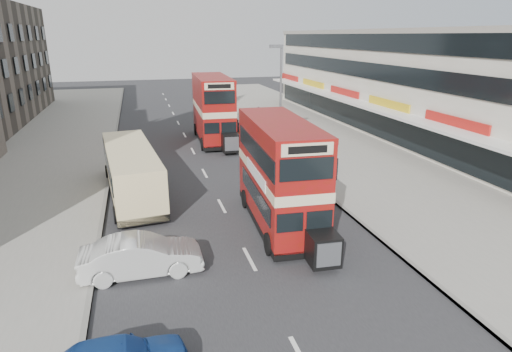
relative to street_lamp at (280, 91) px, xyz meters
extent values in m
plane|color=#28282B|center=(-6.52, -18.00, -4.78)|extent=(160.00, 160.00, 0.00)
cube|color=#28282B|center=(-6.52, 2.00, -4.78)|extent=(12.00, 90.00, 0.01)
cube|color=gray|center=(5.48, 2.00, -4.71)|extent=(12.00, 90.00, 0.15)
cube|color=gray|center=(-18.52, 2.00, -4.71)|extent=(12.00, 90.00, 0.15)
cube|color=gray|center=(-12.62, 2.00, -4.71)|extent=(0.20, 90.00, 0.16)
cube|color=gray|center=(-0.42, 2.00, -4.71)|extent=(0.20, 90.00, 0.16)
cube|color=beige|center=(13.48, 4.00, -0.28)|extent=(8.00, 46.00, 9.00)
cube|color=black|center=(9.43, 4.00, -3.18)|extent=(0.10, 44.00, 2.40)
cube|color=gray|center=(13.48, 4.00, 4.32)|extent=(8.20, 46.20, 0.40)
cube|color=white|center=(8.58, 4.00, -1.78)|extent=(1.80, 44.00, 0.20)
cylinder|color=slate|center=(0.08, 0.00, -0.78)|extent=(0.16, 0.16, 8.00)
cube|color=slate|center=(-0.32, 0.00, 3.22)|extent=(1.00, 0.20, 0.25)
cube|color=black|center=(-4.29, -13.00, -4.45)|extent=(2.87, 7.88, 0.34)
cube|color=maroon|center=(-4.29, -13.00, -3.28)|extent=(2.85, 7.88, 2.13)
cube|color=beige|center=(-4.29, -13.00, -2.07)|extent=(2.90, 7.92, 0.44)
cube|color=maroon|center=(-4.29, -13.00, -0.91)|extent=(2.85, 7.88, 2.04)
cube|color=maroon|center=(-4.29, -13.00, 0.19)|extent=(2.87, 7.90, 0.24)
cube|color=black|center=(-3.93, -17.49, -3.91)|extent=(1.23, 1.23, 1.26)
cube|color=black|center=(-4.30, 5.06, -4.42)|extent=(2.99, 8.51, 0.37)
cube|color=maroon|center=(-4.30, 5.06, -3.16)|extent=(2.97, 8.51, 2.31)
cube|color=beige|center=(-4.30, 5.06, -1.84)|extent=(3.01, 8.55, 0.47)
cube|color=maroon|center=(-4.30, 5.06, -0.58)|extent=(2.97, 8.51, 2.21)
cube|color=maroon|center=(-4.30, 5.06, 0.61)|extent=(2.99, 8.53, 0.26)
cube|color=black|center=(-3.84, 0.20, -3.84)|extent=(1.31, 1.31, 1.37)
cube|color=black|center=(-11.10, -7.02, -4.39)|extent=(3.46, 9.97, 0.39)
cube|color=beige|center=(-11.10, -7.02, -3.27)|extent=(3.44, 9.96, 2.54)
imported|color=silver|center=(-10.79, -16.00, -4.03)|extent=(4.60, 1.62, 1.51)
imported|color=#9B130F|center=(-1.52, -3.66, -4.13)|extent=(4.65, 2.14, 1.32)
imported|color=#C94114|center=(-1.28, 4.73, -4.11)|extent=(5.07, 2.74, 1.35)
imported|color=gray|center=(1.76, -5.52, -3.82)|extent=(0.72, 0.71, 1.63)
imported|color=gray|center=(1.47, 11.30, -3.83)|extent=(1.00, 0.58, 1.61)
imported|color=gray|center=(-2.48, 3.83, -4.32)|extent=(0.83, 1.83, 0.93)
imported|color=black|center=(-2.48, 3.83, -3.59)|extent=(0.66, 0.47, 1.68)
camera|label=1|loc=(-10.44, -31.31, 4.00)|focal=30.24mm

